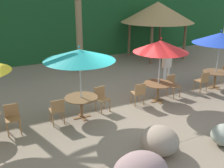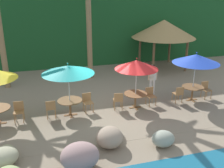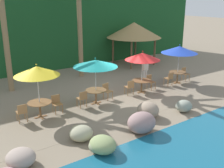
{
  "view_description": "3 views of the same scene",
  "coord_description": "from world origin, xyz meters",
  "px_view_note": "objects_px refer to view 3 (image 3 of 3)",
  "views": [
    {
      "loc": [
        -4.42,
        -7.56,
        4.08
      ],
      "look_at": [
        -0.4,
        0.08,
        1.04
      ],
      "focal_mm": 43.05,
      "sensor_mm": 36.0,
      "label": 1
    },
    {
      "loc": [
        -2.64,
        -10.68,
        5.4
      ],
      "look_at": [
        0.42,
        0.06,
        1.35
      ],
      "focal_mm": 42.12,
      "sensor_mm": 36.0,
      "label": 2
    },
    {
      "loc": [
        -8.55,
        -11.29,
        5.33
      ],
      "look_at": [
        -0.58,
        0.01,
        0.93
      ],
      "focal_mm": 43.79,
      "sensor_mm": 36.0,
      "label": 3
    }
  ],
  "objects_px": {
    "chair_yellow_seaward": "(57,103)",
    "dining_table_teal": "(96,92)",
    "umbrella_teal": "(95,63)",
    "palm_tree_second": "(79,4)",
    "umbrella_red": "(143,56)",
    "umbrella_blue": "(179,50)",
    "umbrella_yellow": "(37,71)",
    "chair_teal_seaward": "(107,90)",
    "chair_teal_inland": "(82,98)",
    "chair_red_seaward": "(150,81)",
    "dining_table_blue": "(178,74)",
    "palapa_hut": "(134,30)",
    "waiter_in_white": "(145,68)",
    "chair_blue_seaward": "(185,73)",
    "palm_tree_nearest": "(3,19)",
    "dining_table_red": "(142,82)",
    "chair_blue_inland": "(169,78)",
    "chair_yellow_inland": "(22,112)",
    "dining_table_yellow": "(40,105)",
    "chair_red_inland": "(130,86)"
  },
  "relations": [
    {
      "from": "chair_yellow_seaward",
      "to": "dining_table_teal",
      "type": "distance_m",
      "value": 2.19
    },
    {
      "from": "umbrella_teal",
      "to": "palm_tree_second",
      "type": "distance_m",
      "value": 6.09
    },
    {
      "from": "dining_table_teal",
      "to": "umbrella_red",
      "type": "height_order",
      "value": "umbrella_red"
    },
    {
      "from": "umbrella_teal",
      "to": "umbrella_blue",
      "type": "distance_m",
      "value": 6.22
    },
    {
      "from": "umbrella_yellow",
      "to": "umbrella_red",
      "type": "relative_size",
      "value": 1.03
    },
    {
      "from": "dining_table_teal",
      "to": "chair_teal_seaward",
      "type": "xyz_separation_m",
      "value": [
        0.83,
        0.21,
        -0.1
      ]
    },
    {
      "from": "chair_teal_inland",
      "to": "chair_red_seaward",
      "type": "relative_size",
      "value": 1.0
    },
    {
      "from": "dining_table_blue",
      "to": "palapa_hut",
      "type": "distance_m",
      "value": 6.34
    },
    {
      "from": "chair_yellow_seaward",
      "to": "waiter_in_white",
      "type": "relative_size",
      "value": 0.51
    },
    {
      "from": "umbrella_yellow",
      "to": "palapa_hut",
      "type": "relative_size",
      "value": 0.57
    },
    {
      "from": "chair_blue_seaward",
      "to": "palm_tree_second",
      "type": "distance_m",
      "value": 8.38
    },
    {
      "from": "umbrella_red",
      "to": "palm_tree_nearest",
      "type": "height_order",
      "value": "palm_tree_nearest"
    },
    {
      "from": "palm_tree_second",
      "to": "palapa_hut",
      "type": "height_order",
      "value": "palm_tree_second"
    },
    {
      "from": "umbrella_teal",
      "to": "dining_table_red",
      "type": "distance_m",
      "value": 3.47
    },
    {
      "from": "chair_blue_inland",
      "to": "palm_tree_second",
      "type": "height_order",
      "value": "palm_tree_second"
    },
    {
      "from": "chair_yellow_inland",
      "to": "umbrella_yellow",
      "type": "bearing_deg",
      "value": 4.6
    },
    {
      "from": "umbrella_red",
      "to": "palapa_hut",
      "type": "relative_size",
      "value": 0.56
    },
    {
      "from": "dining_table_yellow",
      "to": "umbrella_blue",
      "type": "bearing_deg",
      "value": -0.06
    },
    {
      "from": "umbrella_blue",
      "to": "chair_blue_inland",
      "type": "bearing_deg",
      "value": -173.19
    },
    {
      "from": "umbrella_teal",
      "to": "umbrella_red",
      "type": "xyz_separation_m",
      "value": [
        3.1,
        -0.05,
        -0.01
      ]
    },
    {
      "from": "chair_teal_seaward",
      "to": "palm_tree_nearest",
      "type": "relative_size",
      "value": 0.14
    },
    {
      "from": "umbrella_teal",
      "to": "palapa_hut",
      "type": "xyz_separation_m",
      "value": [
        7.34,
        5.85,
        0.63
      ]
    },
    {
      "from": "umbrella_yellow",
      "to": "dining_table_yellow",
      "type": "bearing_deg",
      "value": -90.0
    },
    {
      "from": "chair_teal_seaward",
      "to": "waiter_in_white",
      "type": "xyz_separation_m",
      "value": [
        3.72,
        1.05,
        0.47
      ]
    },
    {
      "from": "chair_red_seaward",
      "to": "dining_table_yellow",
      "type": "bearing_deg",
      "value": -179.18
    },
    {
      "from": "chair_blue_inland",
      "to": "palm_tree_second",
      "type": "bearing_deg",
      "value": 123.5
    },
    {
      "from": "chair_red_seaward",
      "to": "chair_blue_inland",
      "type": "relative_size",
      "value": 1.0
    },
    {
      "from": "chair_yellow_inland",
      "to": "waiter_in_white",
      "type": "xyz_separation_m",
      "value": [
        8.43,
        1.31,
        0.47
      ]
    },
    {
      "from": "dining_table_yellow",
      "to": "dining_table_blue",
      "type": "relative_size",
      "value": 1.0
    },
    {
      "from": "umbrella_yellow",
      "to": "chair_teal_seaward",
      "type": "height_order",
      "value": "umbrella_yellow"
    },
    {
      "from": "chair_blue_inland",
      "to": "chair_red_seaward",
      "type": "bearing_deg",
      "value": 171.62
    },
    {
      "from": "chair_yellow_inland",
      "to": "waiter_in_white",
      "type": "distance_m",
      "value": 8.55
    },
    {
      "from": "umbrella_teal",
      "to": "palm_tree_nearest",
      "type": "distance_m",
      "value": 5.92
    },
    {
      "from": "chair_yellow_inland",
      "to": "dining_table_teal",
      "type": "xyz_separation_m",
      "value": [
        3.89,
        0.05,
        0.1
      ]
    },
    {
      "from": "umbrella_red",
      "to": "chair_red_seaward",
      "type": "relative_size",
      "value": 2.85
    },
    {
      "from": "umbrella_blue",
      "to": "palapa_hut",
      "type": "relative_size",
      "value": 0.57
    },
    {
      "from": "palm_tree_second",
      "to": "palapa_hut",
      "type": "bearing_deg",
      "value": 8.01
    },
    {
      "from": "chair_yellow_inland",
      "to": "umbrella_teal",
      "type": "xyz_separation_m",
      "value": [
        3.89,
        0.05,
        1.65
      ]
    },
    {
      "from": "umbrella_blue",
      "to": "dining_table_blue",
      "type": "distance_m",
      "value": 1.58
    },
    {
      "from": "dining_table_teal",
      "to": "palapa_hut",
      "type": "bearing_deg",
      "value": 38.55
    },
    {
      "from": "umbrella_yellow",
      "to": "chair_teal_seaward",
      "type": "relative_size",
      "value": 2.93
    },
    {
      "from": "umbrella_red",
      "to": "umbrella_teal",
      "type": "bearing_deg",
      "value": 179.04
    },
    {
      "from": "chair_yellow_inland",
      "to": "chair_red_inland",
      "type": "bearing_deg",
      "value": 0.25
    },
    {
      "from": "chair_yellow_inland",
      "to": "chair_blue_seaward",
      "type": "distance_m",
      "value": 10.95
    },
    {
      "from": "chair_blue_inland",
      "to": "waiter_in_white",
      "type": "xyz_separation_m",
      "value": [
        -0.82,
        1.36,
        0.47
      ]
    },
    {
      "from": "waiter_in_white",
      "to": "palm_tree_second",
      "type": "bearing_deg",
      "value": 124.27
    },
    {
      "from": "umbrella_yellow",
      "to": "dining_table_red",
      "type": "relative_size",
      "value": 2.32
    },
    {
      "from": "chair_teal_inland",
      "to": "palm_tree_second",
      "type": "distance_m",
      "value": 7.33
    },
    {
      "from": "chair_teal_inland",
      "to": "palm_tree_nearest",
      "type": "relative_size",
      "value": 0.14
    },
    {
      "from": "dining_table_yellow",
      "to": "chair_teal_seaward",
      "type": "relative_size",
      "value": 1.26
    }
  ]
}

